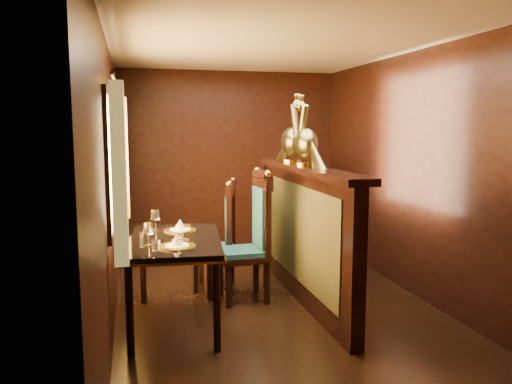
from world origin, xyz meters
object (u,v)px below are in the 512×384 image
peacock_left (306,130)px  peacock_right (292,129)px  chair_left (254,232)px  chair_right (225,232)px  dining_table (174,246)px

peacock_left → peacock_right: (0.00, 0.45, 0.01)m
chair_left → peacock_right: 1.15m
chair_left → peacock_left: (0.46, -0.21, 1.02)m
chair_right → peacock_left: 1.42m
chair_right → peacock_left: bearing=-23.9°
dining_table → chair_right: bearing=61.6°
peacock_right → dining_table: bearing=-150.6°
peacock_left → peacock_right: 0.45m
chair_left → chair_right: bearing=118.5°
chair_left → peacock_left: size_ratio=1.92×
peacock_right → chair_left: bearing=-152.2°
peacock_left → peacock_right: size_ratio=0.97×
dining_table → peacock_right: peacock_right is taller
peacock_right → chair_right: bearing=167.7°
peacock_left → peacock_right: peacock_right is taller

